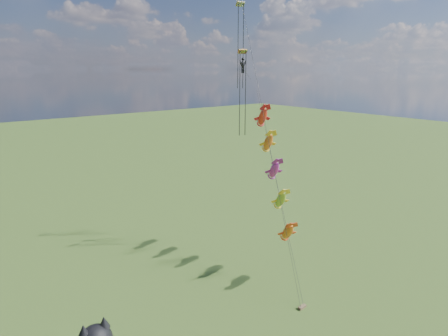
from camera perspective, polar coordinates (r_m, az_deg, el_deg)
fish_windsock_rig at (r=38.17m, az=7.66°, el=-0.35°), size 7.38×14.26×17.41m
parafoil_rig at (r=41.67m, az=3.05°, el=15.29°), size 7.15×16.41×27.40m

